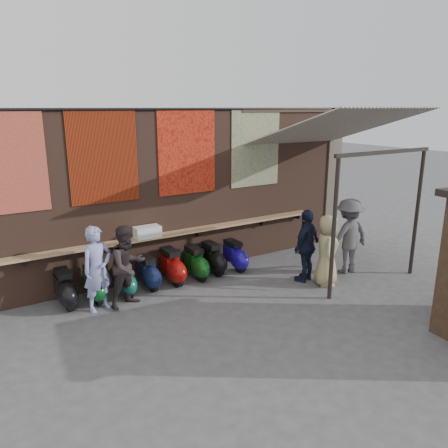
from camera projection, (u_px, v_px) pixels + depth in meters
The scene contains 28 objects.
ground at pixel (233, 311), 8.90m from camera, with size 70.00×70.00×0.00m, color #474749.
brick_wall at pixel (173, 193), 10.59m from camera, with size 10.00×0.40×4.00m, color brown.
pier_right at pixel (328, 176), 13.26m from camera, with size 0.50×0.50×4.00m, color #4C4238.
eating_counter at pixel (181, 232), 10.52m from camera, with size 8.00×0.32×0.05m, color #9E7A51.
shelf_box at pixel (147, 232), 10.02m from camera, with size 0.59×0.33×0.26m, color white.
tapestry_redgold at pixel (5, 163), 8.31m from camera, with size 1.50×0.02×2.00m, color maroon.
tapestry_sun at pixel (104, 157), 9.28m from camera, with size 1.50×0.02×2.00m, color #BA2E0A.
tapestry_orange at pixel (187, 152), 10.31m from camera, with size 1.50×0.02×2.00m, color red.
tapestry_multi at pixel (256, 148), 11.33m from camera, with size 1.50×0.02×2.00m, color #2A4B9A.
hang_rail at pixel (175, 109), 9.89m from camera, with size 0.06×0.06×9.50m, color black.
scooter_stool_0 at pixel (65, 289), 9.01m from camera, with size 0.37×0.82×0.78m, color black, non-canonical shape.
scooter_stool_1 at pixel (94, 284), 9.28m from camera, with size 0.35×0.78×0.74m, color #0C5923, non-canonical shape.
scooter_stool_2 at pixel (124, 279), 9.61m from camera, with size 0.34×0.76×0.72m, color #175D51, non-canonical shape.
scooter_stool_3 at pixel (149, 273), 9.93m from camera, with size 0.35×0.77×0.73m, color #131E47, non-canonical shape.
scooter_stool_4 at pixel (172, 267), 10.22m from camera, with size 0.38×0.86×0.81m, color maroon, non-canonical shape.
scooter_stool_5 at pixel (196, 263), 10.52m from camera, with size 0.36×0.81×0.77m, color #0E4713, non-canonical shape.
scooter_stool_6 at pixel (213, 258), 10.84m from camera, with size 0.36×0.81×0.77m, color black, non-canonical shape.
scooter_stool_7 at pixel (235, 256), 11.08m from camera, with size 0.35×0.79×0.75m, color #1C0E9D, non-canonical shape.
diner_left at pixel (98, 269), 8.76m from camera, with size 0.64×0.42×1.77m, color #8F94D0.
diner_right at pixel (128, 266), 8.96m from camera, with size 0.84×0.65×1.72m, color #292022.
shopper_navy at pixel (307, 246), 10.26m from camera, with size 1.02×0.43×1.75m, color black.
shopper_grey at pixel (348, 236), 10.79m from camera, with size 1.22×0.70×1.88m, color #515055.
shopper_tan at pixel (327, 250), 10.03m from camera, with size 0.82×0.53×1.67m, color tan.
awning_canvas at pixel (335, 127), 10.52m from camera, with size 3.20×3.40×0.03m, color beige.
awning_ledger at pixel (292, 110), 11.71m from camera, with size 3.30×0.08×0.12m, color #33261C.
awning_header at pixel (385, 152), 9.41m from camera, with size 3.00×0.08×0.08m, color black.
awning_post_left at pixel (334, 230), 9.09m from camera, with size 0.09×0.09×3.10m, color black.
awning_post_right at pixel (417, 213), 10.53m from camera, with size 0.09×0.09×3.10m, color black.
Camera 1 is at (-4.49, -6.79, 4.03)m, focal length 35.00 mm.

